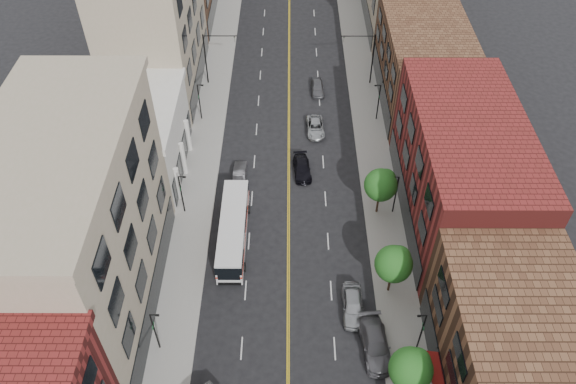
{
  "coord_description": "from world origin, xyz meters",
  "views": [
    {
      "loc": [
        0.07,
        -16.56,
        43.52
      ],
      "look_at": [
        -0.06,
        22.01,
        5.0
      ],
      "focal_mm": 35.0,
      "sensor_mm": 36.0,
      "label": 1
    }
  ],
  "objects_px": {
    "car_parked_mid": "(375,344)",
    "car_lane_c": "(317,87)",
    "car_parked_far": "(353,305)",
    "car_lane_behind": "(240,173)",
    "car_lane_a": "(302,168)",
    "city_bus": "(233,229)",
    "car_lane_b": "(315,127)"
  },
  "relations": [
    {
      "from": "car_parked_mid",
      "to": "car_lane_c",
      "type": "bearing_deg",
      "value": 89.81
    },
    {
      "from": "car_lane_b",
      "to": "car_parked_mid",
      "type": "bearing_deg",
      "value": -84.06
    },
    {
      "from": "car_parked_far",
      "to": "car_lane_a",
      "type": "height_order",
      "value": "car_parked_far"
    },
    {
      "from": "car_lane_b",
      "to": "car_lane_c",
      "type": "bearing_deg",
      "value": 84.42
    },
    {
      "from": "city_bus",
      "to": "car_lane_behind",
      "type": "distance_m",
      "value": 9.39
    },
    {
      "from": "car_lane_behind",
      "to": "car_lane_c",
      "type": "bearing_deg",
      "value": -118.98
    },
    {
      "from": "city_bus",
      "to": "car_lane_c",
      "type": "relative_size",
      "value": 2.81
    },
    {
      "from": "car_lane_a",
      "to": "car_lane_c",
      "type": "xyz_separation_m",
      "value": [
        2.28,
        15.92,
        0.03
      ]
    },
    {
      "from": "city_bus",
      "to": "car_parked_mid",
      "type": "relative_size",
      "value": 2.03
    },
    {
      "from": "car_parked_far",
      "to": "car_lane_a",
      "type": "relative_size",
      "value": 1.06
    },
    {
      "from": "car_lane_a",
      "to": "car_lane_c",
      "type": "bearing_deg",
      "value": 76.39
    },
    {
      "from": "car_lane_behind",
      "to": "car_parked_far",
      "type": "bearing_deg",
      "value": 122.88
    },
    {
      "from": "car_parked_mid",
      "to": "city_bus",
      "type": "bearing_deg",
      "value": 131.01
    },
    {
      "from": "car_parked_mid",
      "to": "car_lane_a",
      "type": "relative_size",
      "value": 1.23
    },
    {
      "from": "car_parked_mid",
      "to": "car_lane_behind",
      "type": "height_order",
      "value": "car_parked_mid"
    },
    {
      "from": "city_bus",
      "to": "car_lane_b",
      "type": "xyz_separation_m",
      "value": [
        8.75,
        17.51,
        -1.07
      ]
    },
    {
      "from": "car_parked_far",
      "to": "car_lane_a",
      "type": "bearing_deg",
      "value": 103.72
    },
    {
      "from": "city_bus",
      "to": "car_lane_c",
      "type": "bearing_deg",
      "value": 70.38
    },
    {
      "from": "city_bus",
      "to": "car_lane_a",
      "type": "relative_size",
      "value": 2.5
    },
    {
      "from": "city_bus",
      "to": "car_lane_behind",
      "type": "height_order",
      "value": "city_bus"
    },
    {
      "from": "car_parked_mid",
      "to": "car_lane_behind",
      "type": "distance_m",
      "value": 25.08
    },
    {
      "from": "car_parked_far",
      "to": "car_parked_mid",
      "type": "bearing_deg",
      "value": -67.17
    },
    {
      "from": "car_lane_c",
      "to": "car_lane_b",
      "type": "bearing_deg",
      "value": -95.06
    },
    {
      "from": "car_parked_far",
      "to": "car_lane_behind",
      "type": "relative_size",
      "value": 1.24
    },
    {
      "from": "car_parked_far",
      "to": "car_lane_behind",
      "type": "height_order",
      "value": "car_parked_far"
    },
    {
      "from": "car_parked_far",
      "to": "car_lane_b",
      "type": "bearing_deg",
      "value": 96.14
    },
    {
      "from": "car_parked_far",
      "to": "car_lane_c",
      "type": "distance_m",
      "value": 34.3
    },
    {
      "from": "car_parked_mid",
      "to": "car_lane_behind",
      "type": "relative_size",
      "value": 1.45
    },
    {
      "from": "car_parked_far",
      "to": "car_lane_a",
      "type": "xyz_separation_m",
      "value": [
        -4.3,
        18.32,
        -0.16
      ]
    },
    {
      "from": "car_lane_behind",
      "to": "car_lane_a",
      "type": "xyz_separation_m",
      "value": [
        7.0,
        0.71,
        0.02
      ]
    },
    {
      "from": "car_lane_behind",
      "to": "car_lane_b",
      "type": "bearing_deg",
      "value": -136.73
    },
    {
      "from": "car_lane_a",
      "to": "car_lane_c",
      "type": "height_order",
      "value": "car_lane_c"
    }
  ]
}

